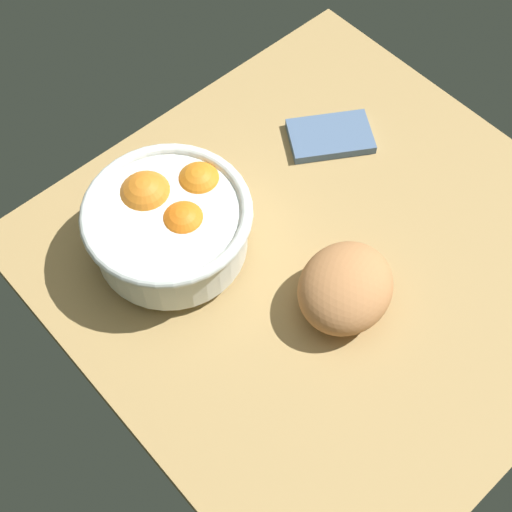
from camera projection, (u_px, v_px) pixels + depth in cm
name	position (u px, v px, depth cm)	size (l,w,h in cm)	color
ground_plane	(327.00, 258.00, 95.88)	(67.95, 67.77, 3.00)	tan
fruit_bowl	(170.00, 221.00, 89.96)	(21.40, 21.40, 10.66)	white
bread_loaf	(345.00, 288.00, 87.37)	(13.07, 11.38, 7.91)	#BF7E4B
napkin_folded	(330.00, 136.00, 104.07)	(11.98, 7.55, 1.36)	slate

